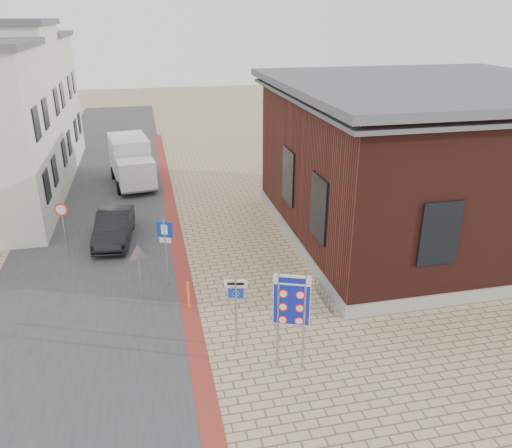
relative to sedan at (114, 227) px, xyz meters
name	(u,v)px	position (x,y,z in m)	size (l,w,h in m)	color
ground	(265,349)	(4.66, -9.05, -0.67)	(120.00, 120.00, 0.00)	tan
road_strip	(104,198)	(-0.84, 5.95, -0.66)	(7.00, 60.00, 0.02)	#38383A
curb_strip	(174,227)	(2.66, 0.95, -0.65)	(0.60, 40.00, 0.02)	maroon
brick_building	(428,159)	(13.65, -2.05, 2.82)	(13.00, 13.00, 6.80)	gray
townhouse_far	(17,99)	(-6.33, 14.95, 3.50)	(7.40, 6.40, 8.30)	beige
bike_rack	(324,295)	(7.31, -6.85, -0.40)	(0.08, 1.80, 0.60)	slate
sedan	(114,227)	(0.00, 0.00, 0.00)	(1.41, 4.04, 1.33)	black
box_truck	(131,161)	(0.76, 8.14, 0.72)	(2.74, 5.36, 2.68)	slate
border_sign	(292,302)	(5.16, -10.00, 1.48)	(0.96, 0.41, 2.97)	gray
essen_sign	(236,300)	(3.86, -8.75, 0.96)	(0.65, 0.20, 2.46)	gray
parking_sign	(165,241)	(2.07, -4.55, 1.14)	(0.56, 0.25, 2.64)	gray
yield_sign	(138,259)	(1.10, -5.31, 0.92)	(0.74, 0.25, 2.11)	gray
speed_sign	(63,221)	(-1.84, -1.22, 0.93)	(0.55, 0.16, 2.39)	gray
bollard	(188,295)	(2.65, -6.25, -0.17)	(0.09, 0.09, 1.00)	orange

